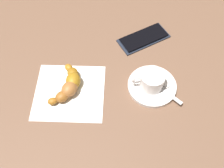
% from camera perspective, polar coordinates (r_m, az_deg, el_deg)
% --- Properties ---
extents(ground_plane, '(1.80, 1.80, 0.00)m').
position_cam_1_polar(ground_plane, '(0.71, -0.24, -0.79)').
color(ground_plane, brown).
extents(saucer, '(0.13, 0.13, 0.01)m').
position_cam_1_polar(saucer, '(0.71, 8.93, -0.38)').
color(saucer, white).
rests_on(saucer, ground).
extents(espresso_cup, '(0.09, 0.06, 0.05)m').
position_cam_1_polar(espresso_cup, '(0.69, 8.83, 0.93)').
color(espresso_cup, white).
rests_on(espresso_cup, saucer).
extents(teaspoon, '(0.10, 0.10, 0.01)m').
position_cam_1_polar(teaspoon, '(0.71, 9.71, -0.07)').
color(teaspoon, silver).
rests_on(teaspoon, saucer).
extents(sugar_packet, '(0.06, 0.06, 0.01)m').
position_cam_1_polar(sugar_packet, '(0.72, 10.34, 1.12)').
color(sugar_packet, white).
rests_on(sugar_packet, saucer).
extents(napkin, '(0.19, 0.18, 0.00)m').
position_cam_1_polar(napkin, '(0.71, -9.01, -1.73)').
color(napkin, white).
rests_on(napkin, ground).
extents(croissant, '(0.09, 0.13, 0.03)m').
position_cam_1_polar(croissant, '(0.70, -9.03, -0.14)').
color(croissant, '#975C1C').
rests_on(croissant, napkin).
extents(cell_phone, '(0.17, 0.13, 0.01)m').
position_cam_1_polar(cell_phone, '(0.81, 7.12, 9.92)').
color(cell_phone, '#1D2330').
rests_on(cell_phone, ground).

